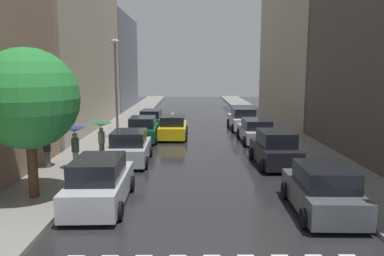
{
  "coord_description": "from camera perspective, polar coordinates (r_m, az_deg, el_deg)",
  "views": [
    {
      "loc": [
        -0.59,
        -6.82,
        4.9
      ],
      "look_at": [
        -0.42,
        18.35,
        0.92
      ],
      "focal_mm": 34.86,
      "sensor_mm": 36.0,
      "label": 1
    }
  ],
  "objects": [
    {
      "name": "pedestrian_near_tree",
      "position": [
        18.66,
        -17.48,
        -1.62
      ],
      "size": [
        1.0,
        1.0,
        2.01
      ],
      "rotation": [
        0.0,
        0.0,
        3.69
      ],
      "color": "gray",
      "rests_on": "sidewalk_left"
    },
    {
      "name": "sidewalk_right",
      "position": [
        31.99,
        12.42,
        0.09
      ],
      "size": [
        3.0,
        72.0,
        0.15
      ],
      "primitive_type": "cube",
      "color": "gray",
      "rests_on": "ground"
    },
    {
      "name": "parked_car_left_second",
      "position": [
        19.91,
        -9.51,
        -3.01
      ],
      "size": [
        2.2,
        4.06,
        1.74
      ],
      "rotation": [
        0.0,
        0.0,
        1.59
      ],
      "color": "#B2B7BF",
      "rests_on": "ground"
    },
    {
      "name": "pedestrian_far_side",
      "position": [
        19.41,
        -21.41,
        -1.38
      ],
      "size": [
        1.16,
        1.16,
        1.93
      ],
      "rotation": [
        0.0,
        0.0,
        6.26
      ],
      "color": "brown",
      "rests_on": "sidewalk_left"
    },
    {
      "name": "parked_car_right_nearest",
      "position": [
        13.66,
        19.37,
        -9.06
      ],
      "size": [
        2.2,
        4.1,
        1.7
      ],
      "rotation": [
        0.0,
        0.0,
        1.54
      ],
      "color": "#474C51",
      "rests_on": "ground"
    },
    {
      "name": "parked_car_right_third",
      "position": [
        25.82,
        9.74,
        -0.44
      ],
      "size": [
        2.19,
        4.62,
        1.55
      ],
      "rotation": [
        0.0,
        0.0,
        1.58
      ],
      "color": "#B2B7BF",
      "rests_on": "ground"
    },
    {
      "name": "lamp_post_left",
      "position": [
        25.84,
        -11.54,
        6.88
      ],
      "size": [
        0.6,
        0.28,
        6.72
      ],
      "color": "#595B60",
      "rests_on": "sidewalk_left"
    },
    {
      "name": "ground_plane",
      "position": [
        31.22,
        0.7,
        -0.09
      ],
      "size": [
        28.0,
        72.0,
        0.04
      ],
      "primitive_type": "cube",
      "color": "#232326"
    },
    {
      "name": "taxi_midroad",
      "position": [
        26.9,
        -2.92,
        0.12
      ],
      "size": [
        2.11,
        4.54,
        1.81
      ],
      "rotation": [
        0.0,
        0.0,
        1.56
      ],
      "color": "yellow",
      "rests_on": "ground"
    },
    {
      "name": "building_right_mid",
      "position": [
        39.17,
        17.72,
        18.01
      ],
      "size": [
        6.0,
        18.28,
        22.65
      ],
      "primitive_type": "cube",
      "color": "#B2A38C",
      "rests_on": "ground"
    },
    {
      "name": "parked_car_right_second",
      "position": [
        19.57,
        12.57,
        -3.21
      ],
      "size": [
        2.15,
        4.15,
        1.82
      ],
      "rotation": [
        0.0,
        0.0,
        1.61
      ],
      "color": "black",
      "rests_on": "ground"
    },
    {
      "name": "pedestrian_by_kerb",
      "position": [
        20.91,
        -13.73,
        -0.37
      ],
      "size": [
        1.19,
        1.19,
        1.88
      ],
      "rotation": [
        0.0,
        0.0,
        2.12
      ],
      "color": "brown",
      "rests_on": "sidewalk_left"
    },
    {
      "name": "sidewalk_left",
      "position": [
        31.75,
        -11.11,
        0.07
      ],
      "size": [
        3.0,
        72.0,
        0.15
      ],
      "primitive_type": "cube",
      "color": "gray",
      "rests_on": "ground"
    },
    {
      "name": "parked_car_right_fourth",
      "position": [
        30.99,
        7.74,
        1.34
      ],
      "size": [
        2.19,
        4.76,
        1.77
      ],
      "rotation": [
        0.0,
        0.0,
        1.58
      ],
      "color": "silver",
      "rests_on": "ground"
    },
    {
      "name": "building_left_far",
      "position": [
        48.18,
        -13.06,
        9.68
      ],
      "size": [
        6.0,
        13.94,
        11.37
      ],
      "primitive_type": "cube",
      "color": "slate",
      "rests_on": "ground"
    },
    {
      "name": "parked_car_left_fourth",
      "position": [
        31.49,
        -6.23,
        1.32
      ],
      "size": [
        2.1,
        4.39,
        1.55
      ],
      "rotation": [
        0.0,
        0.0,
        1.54
      ],
      "color": "#0C4C2D",
      "rests_on": "ground"
    },
    {
      "name": "parked_car_left_third",
      "position": [
        25.9,
        -7.51,
        -0.25
      ],
      "size": [
        2.18,
        4.3,
        1.68
      ],
      "rotation": [
        0.0,
        0.0,
        1.59
      ],
      "color": "#0C4C2D",
      "rests_on": "ground"
    },
    {
      "name": "parked_car_left_nearest",
      "position": [
        14.02,
        -13.95,
        -8.17
      ],
      "size": [
        2.13,
        4.52,
        1.79
      ],
      "rotation": [
        0.0,
        0.0,
        1.59
      ],
      "color": "#B2B7BF",
      "rests_on": "ground"
    },
    {
      "name": "street_tree_left",
      "position": [
        14.76,
        -23.81,
        4.1
      ],
      "size": [
        3.68,
        3.68,
        5.55
      ],
      "color": "#513823",
      "rests_on": "sidewalk_left"
    }
  ]
}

